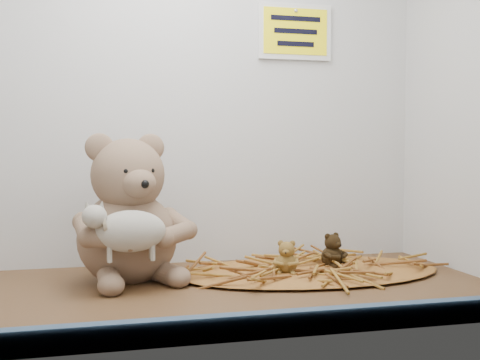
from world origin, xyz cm
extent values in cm
cube|color=#483018|center=(0.00, 0.00, 0.00)|extent=(120.00, 60.00, 0.40)
cube|color=silver|center=(0.00, 30.00, 45.00)|extent=(120.00, 0.40, 90.00)
cube|color=silver|center=(60.00, 0.00, 45.00)|extent=(0.40, 60.00, 90.00)
cube|color=#3C5873|center=(0.00, -28.80, 1.80)|extent=(119.28, 2.20, 3.60)
ellipsoid|color=brown|center=(27.26, 10.92, 0.56)|extent=(57.95, 33.65, 1.12)
cube|color=#FFEB0D|center=(30.00, 29.40, 55.00)|extent=(16.00, 1.20, 11.00)
camera|label=1|loc=(-18.07, -109.66, 26.82)|focal=45.00mm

